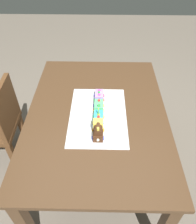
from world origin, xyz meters
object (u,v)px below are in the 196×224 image
at_px(dining_table, 97,122).
at_px(cake_car_caboose_turquoise, 99,118).
at_px(cake_car_tanker_mint_green, 99,106).
at_px(birthday_candle, 99,111).
at_px(cake_locomotive, 98,130).
at_px(cake_car_gondola_lavender, 99,96).

xyz_separation_m(dining_table, cake_car_caboose_turquoise, (-0.09, -0.01, 0.14)).
bearing_deg(cake_car_tanker_mint_green, birthday_candle, -180.00).
xyz_separation_m(cake_locomotive, cake_car_caboose_turquoise, (0.13, 0.00, -0.02)).
relative_size(dining_table, birthday_candle, 24.74).
bearing_deg(birthday_candle, cake_car_tanker_mint_green, 0.00).
height_order(cake_locomotive, cake_car_caboose_turquoise, cake_locomotive).
bearing_deg(cake_car_tanker_mint_green, dining_table, 155.81).
xyz_separation_m(dining_table, cake_car_tanker_mint_green, (0.03, -0.01, 0.14)).
height_order(dining_table, cake_car_gondola_lavender, cake_car_gondola_lavender).
bearing_deg(cake_locomotive, cake_car_gondola_lavender, 0.00).
height_order(dining_table, cake_locomotive, cake_locomotive).
bearing_deg(cake_car_caboose_turquoise, dining_table, 8.15).
xyz_separation_m(cake_locomotive, birthday_candle, (0.12, -0.00, 0.05)).
distance_m(dining_table, cake_car_gondola_lavender, 0.20).
bearing_deg(dining_table, cake_locomotive, -176.63).
distance_m(dining_table, birthday_candle, 0.23).
distance_m(cake_car_caboose_turquoise, cake_car_gondola_lavender, 0.24).
relative_size(cake_locomotive, cake_car_tanker_mint_green, 1.40).
bearing_deg(birthday_candle, cake_car_caboose_turquoise, 0.00).
height_order(cake_locomotive, cake_car_tanker_mint_green, cake_locomotive).
bearing_deg(cake_car_gondola_lavender, cake_car_caboose_turquoise, 180.00).
distance_m(cake_locomotive, cake_car_gondola_lavender, 0.37).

